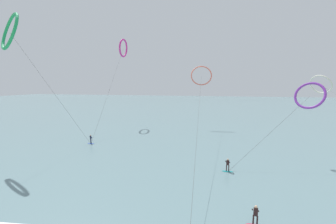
% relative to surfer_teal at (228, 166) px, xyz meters
% --- Properties ---
extents(sea_water, '(400.00, 200.00, 0.08)m').
position_rel_surfer_teal_xyz_m(sea_water, '(-6.62, 80.13, -0.78)').
color(sea_water, slate).
rests_on(sea_water, ground).
extents(surfer_teal, '(1.40, 0.64, 1.70)m').
position_rel_surfer_teal_xyz_m(surfer_teal, '(0.00, 0.00, 0.00)').
color(surfer_teal, teal).
rests_on(surfer_teal, ground).
extents(surfer_crimson, '(1.40, 0.63, 1.70)m').
position_rel_surfer_teal_xyz_m(surfer_crimson, '(1.51, -10.16, 0.00)').
color(surfer_crimson, red).
rests_on(surfer_crimson, ground).
extents(surfer_cobalt, '(1.40, 0.73, 1.70)m').
position_rel_surfer_teal_xyz_m(surfer_cobalt, '(-24.13, 7.52, 0.00)').
color(surfer_cobalt, '#2647B7').
rests_on(surfer_cobalt, ground).
extents(kite_magenta, '(2.73, 22.88, 23.28)m').
position_rel_surfer_teal_xyz_m(kite_magenta, '(-26.40, 27.94, 20.00)').
color(kite_magenta, '#CC288E').
rests_on(kite_magenta, ground).
extents(kite_violet, '(12.97, 8.08, 11.41)m').
position_rel_surfer_teal_xyz_m(kite_violet, '(10.92, 6.17, 8.68)').
color(kite_violet, purple).
rests_on(kite_violet, ground).
extents(kite_ivory, '(5.20, 48.31, 13.35)m').
position_rel_surfer_teal_xyz_m(kite_ivory, '(23.05, 31.33, 10.21)').
color(kite_ivory, silver).
rests_on(kite_ivory, ground).
extents(kite_coral, '(5.60, 49.02, 15.88)m').
position_rel_surfer_teal_xyz_m(kite_coral, '(-5.35, 28.42, 12.48)').
color(kite_coral, '#EA7260').
rests_on(kite_coral, ground).
extents(kite_emerald, '(8.85, 11.20, 21.11)m').
position_rel_surfer_teal_xyz_m(kite_emerald, '(-30.03, -1.48, 17.57)').
color(kite_emerald, '#199351').
rests_on(kite_emerald, ground).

